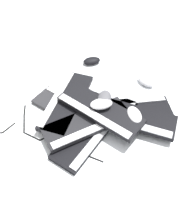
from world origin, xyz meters
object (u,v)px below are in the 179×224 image
object	(u,v)px
keyboard_6	(100,110)
keyboard_5	(88,123)
mouse_0	(134,115)
mouse_1	(146,81)
keyboard_2	(96,99)
keyboard_3	(72,111)
keyboard_1	(129,110)
keyboard_7	(66,101)
keyboard_0	(89,133)
mouse_3	(92,61)
mouse_2	(105,98)
keyboard_4	(131,117)
mouse_4	(101,104)

from	to	relation	value
keyboard_6	keyboard_5	bearing A→B (deg)	-39.59
keyboard_6	mouse_0	world-z (taller)	mouse_0
keyboard_6	mouse_1	size ratio (longest dim) A/B	4.11
keyboard_2	mouse_1	world-z (taller)	mouse_1
keyboard_3	mouse_0	size ratio (longest dim) A/B	4.15
keyboard_1	mouse_0	distance (m)	0.11
mouse_0	keyboard_5	bearing A→B (deg)	-97.22
keyboard_2	mouse_1	xyz separation A→B (m)	(-0.17, 0.28, 0.01)
keyboard_7	mouse_1	distance (m)	0.49
keyboard_0	mouse_3	world-z (taller)	mouse_3
keyboard_6	mouse_0	distance (m)	0.17
keyboard_0	keyboard_1	xyz separation A→B (m)	(-0.17, 0.19, 0.00)
mouse_1	keyboard_7	bearing A→B (deg)	73.79
keyboard_6	keyboard_7	world-z (taller)	keyboard_6
keyboard_7	mouse_1	world-z (taller)	keyboard_7
mouse_3	keyboard_2	bearing A→B (deg)	76.75
keyboard_1	mouse_0	world-z (taller)	mouse_0
keyboard_6	mouse_2	bearing A→B (deg)	157.87
keyboard_0	keyboard_6	world-z (taller)	keyboard_6
keyboard_3	keyboard_0	bearing A→B (deg)	38.06
keyboard_0	keyboard_2	size ratio (longest dim) A/B	0.99
keyboard_1	mouse_1	bearing A→B (deg)	157.12
keyboard_1	keyboard_3	distance (m)	0.30
keyboard_0	keyboard_7	xyz separation A→B (m)	(-0.17, -0.14, 0.03)
keyboard_6	mouse_0	xyz separation A→B (m)	(0.02, 0.17, 0.01)
keyboard_1	keyboard_5	bearing A→B (deg)	-57.65
keyboard_3	mouse_1	world-z (taller)	mouse_1
mouse_2	keyboard_1	bearing A→B (deg)	100.91
keyboard_6	mouse_1	world-z (taller)	keyboard_6
keyboard_1	mouse_2	distance (m)	0.16
keyboard_6	keyboard_7	bearing A→B (deg)	-111.27
keyboard_0	mouse_2	xyz separation A→B (m)	(-0.15, 0.06, 0.10)
keyboard_0	mouse_1	xyz separation A→B (m)	(-0.40, 0.29, 0.01)
keyboard_3	keyboard_4	distance (m)	0.31
keyboard_2	mouse_4	distance (m)	0.16
keyboard_2	keyboard_3	bearing A→B (deg)	-50.34
keyboard_1	mouse_3	distance (m)	0.46
keyboard_2	keyboard_6	world-z (taller)	keyboard_6
keyboard_0	mouse_4	bearing A→B (deg)	156.27
keyboard_3	keyboard_4	size ratio (longest dim) A/B	0.98
keyboard_7	mouse_3	xyz separation A→B (m)	(-0.39, 0.10, -0.02)
mouse_0	mouse_1	bearing A→B (deg)	147.37
keyboard_2	mouse_2	xyz separation A→B (m)	(0.08, 0.05, 0.10)
keyboard_3	keyboard_7	xyz separation A→B (m)	(-0.04, -0.03, 0.03)
mouse_3	keyboard_5	bearing A→B (deg)	70.84
keyboard_0	keyboard_1	size ratio (longest dim) A/B	0.99
keyboard_6	keyboard_2	bearing A→B (deg)	-166.88
keyboard_2	keyboard_7	size ratio (longest dim) A/B	1.00
keyboard_3	mouse_3	distance (m)	0.43
keyboard_5	keyboard_7	world-z (taller)	same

